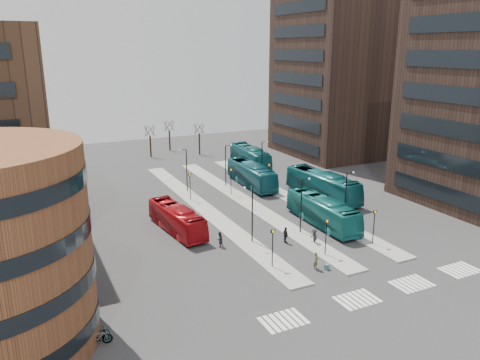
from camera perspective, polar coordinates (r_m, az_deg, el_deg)
name	(u,v)px	position (r m, az deg, el deg)	size (l,w,h in m)	color
ground	(402,321)	(38.63, 19.19, -15.93)	(160.00, 160.00, 0.00)	#2B2B2E
island_left	(204,209)	(59.60, -4.36, -3.51)	(2.50, 45.00, 0.15)	gray
island_mid	(247,202)	(61.92, 0.81, -2.72)	(2.50, 45.00, 0.15)	gray
island_right	(285,196)	(64.72, 5.56, -1.96)	(2.50, 45.00, 0.15)	gray
suitcase	(327,267)	(44.66, 10.55, -10.36)	(0.42, 0.34, 0.53)	#1F1C9A
red_bus	(177,219)	(52.52, -7.72, -4.72)	(2.46, 10.52, 2.93)	#A80C13
teal_bus_a	(322,211)	(54.74, 10.02, -3.77)	(2.74, 11.70, 3.26)	#146667
teal_bus_b	(251,175)	(69.12, 1.40, 0.67)	(2.85, 12.16, 3.39)	#12505C
teal_bus_c	(322,185)	(64.49, 10.02, -0.60)	(3.02, 12.91, 3.60)	#12585E
teal_bus_d	(250,157)	(80.40, 1.23, 2.86)	(2.91, 12.42, 3.46)	#145D65
traveller	(316,261)	(44.28, 9.26, -9.70)	(0.62, 0.40, 1.69)	brown
commuter_a	(220,239)	(48.41, -2.51, -7.25)	(0.78, 0.61, 1.61)	black
commuter_b	(286,235)	(49.49, 5.58, -6.70)	(1.02, 0.42, 1.74)	black
commuter_c	(314,237)	(49.64, 9.01, -6.82)	(1.06, 0.61, 1.63)	black
bicycle_near	(99,339)	(35.32, -16.83, -18.07)	(0.62, 1.78, 0.93)	gray
bicycle_mid	(99,338)	(35.27, -16.85, -17.94)	(0.53, 1.86, 1.12)	gray
bicycle_far	(97,334)	(35.91, -17.03, -17.48)	(0.62, 1.77, 0.93)	gray
crosswalk_stripes	(383,292)	(42.14, 17.03, -12.90)	(22.35, 2.40, 0.01)	silver
tower_far	(341,74)	(91.93, 12.26, 12.51)	(20.12, 20.00, 30.00)	#31221B
sign_poles	(270,201)	(55.16, 3.72, -2.55)	(12.45, 22.12, 3.65)	black
lamp_posts	(258,180)	(59.47, 2.23, 0.02)	(14.04, 20.24, 6.12)	black
bare_trees	(173,140)	(90.90, -8.15, 4.86)	(10.97, 8.14, 5.90)	black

